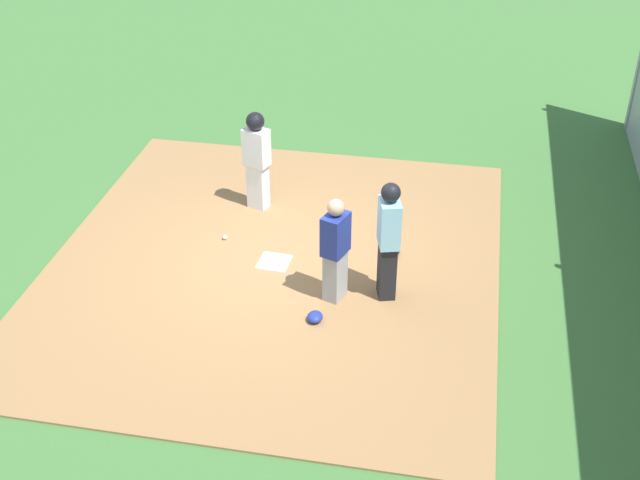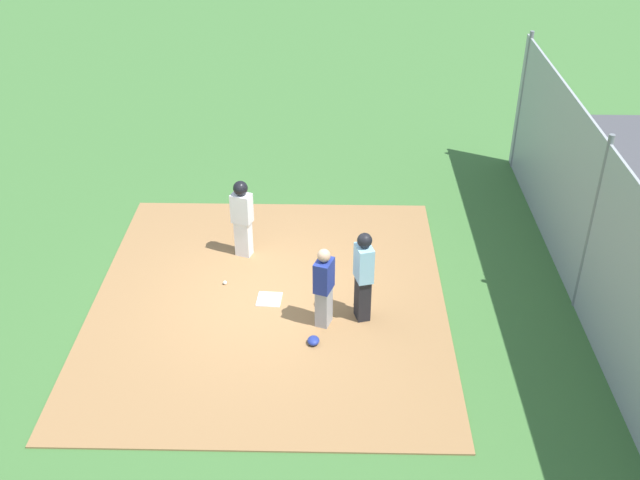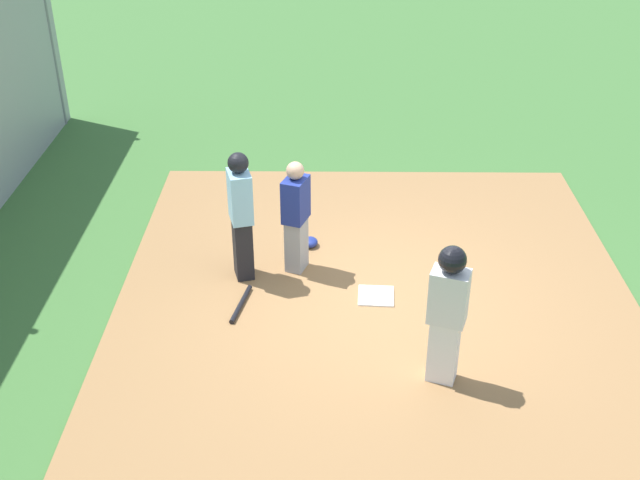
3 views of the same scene
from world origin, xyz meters
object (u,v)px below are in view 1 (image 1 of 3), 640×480
at_px(home_plate, 274,262).
at_px(umpire, 388,239).
at_px(runner, 257,155).
at_px(baseball_bat, 390,264).
at_px(baseball, 225,237).
at_px(catcher, 335,249).
at_px(catcher_mask, 315,317).

relative_size(home_plate, umpire, 0.26).
relative_size(home_plate, runner, 0.27).
distance_m(baseball_bat, baseball, 2.54).
distance_m(catcher, baseball_bat, 1.33).
distance_m(catcher, umpire, 0.71).
bearing_deg(baseball, catcher, -121.02).
xyz_separation_m(umpire, catcher_mask, (-0.75, 0.84, -0.84)).
relative_size(home_plate, baseball, 5.95).
xyz_separation_m(baseball_bat, baseball, (0.25, 2.53, 0.01)).
relative_size(catcher, catcher_mask, 6.33).
bearing_deg(home_plate, baseball, 61.66).
bearing_deg(runner, home_plate, 41.20).
xyz_separation_m(catcher, runner, (2.19, 1.63, 0.15)).
relative_size(runner, baseball, 22.04).
height_order(catcher_mask, baseball, catcher_mask).
bearing_deg(baseball_bat, catcher_mask, -17.79).
bearing_deg(home_plate, catcher, -123.23).
relative_size(umpire, baseball_bat, 2.26).
xyz_separation_m(runner, baseball_bat, (-1.31, -2.27, -0.90)).
bearing_deg(umpire, baseball_bat, -103.54).
bearing_deg(catcher_mask, runner, 27.96).
height_order(home_plate, catcher, catcher).
bearing_deg(catcher_mask, baseball_bat, -29.35).
bearing_deg(home_plate, catcher_mask, -145.38).
distance_m(runner, baseball_bat, 2.77).
height_order(umpire, baseball, umpire).
distance_m(home_plate, catcher_mask, 1.48).
bearing_deg(catcher_mask, catcher, -16.34).
height_order(catcher, catcher_mask, catcher).
bearing_deg(catcher_mask, baseball, 45.40).
relative_size(catcher, baseball, 20.52).
bearing_deg(baseball_bat, baseball, -84.01).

